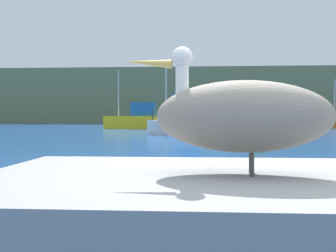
{
  "coord_description": "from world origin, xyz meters",
  "views": [
    {
      "loc": [
        -0.49,
        -2.74,
        1.19
      ],
      "look_at": [
        -1.97,
        19.66,
        0.61
      ],
      "focal_mm": 40.88,
      "sensor_mm": 36.0,
      "label": 1
    }
  ],
  "objects": [
    {
      "name": "pier_dock",
      "position": [
        -0.16,
        -0.19,
        0.4
      ],
      "size": [
        3.49,
        2.04,
        0.81
      ],
      "primitive_type": "cube",
      "color": "gray",
      "rests_on": "ground"
    },
    {
      "name": "fishing_boat_yellow",
      "position": [
        -5.68,
        33.73,
        0.9
      ],
      "size": [
        6.35,
        2.07,
        5.66
      ],
      "rotation": [
        0.0,
        0.0,
        3.15
      ],
      "color": "yellow",
      "rests_on": "ground"
    },
    {
      "name": "hillside_backdrop",
      "position": [
        0.0,
        68.53,
        4.68
      ],
      "size": [
        140.0,
        16.55,
        9.36
      ],
      "primitive_type": "cube",
      "color": "#6B7A51",
      "rests_on": "ground"
    },
    {
      "name": "fishing_boat_white",
      "position": [
        -0.9,
        23.03,
        0.88
      ],
      "size": [
        5.46,
        3.68,
        4.79
      ],
      "rotation": [
        0.0,
        0.0,
        3.57
      ],
      "color": "white",
      "rests_on": "ground"
    },
    {
      "name": "pelican",
      "position": [
        -0.17,
        -0.19,
        1.2
      ],
      "size": [
        1.43,
        0.72,
        0.86
      ],
      "rotation": [
        0.0,
        0.0,
        3.02
      ],
      "color": "gray",
      "rests_on": "pier_dock"
    },
    {
      "name": "mooring_buoy",
      "position": [
        1.85,
        11.03,
        0.34
      ],
      "size": [
        0.68,
        0.68,
        0.68
      ],
      "primitive_type": "sphere",
      "color": "yellow",
      "rests_on": "ground"
    }
  ]
}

